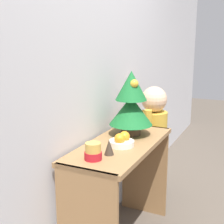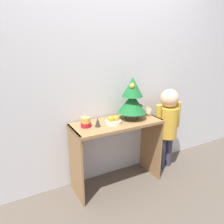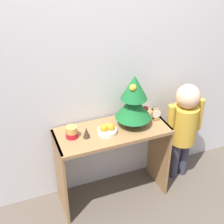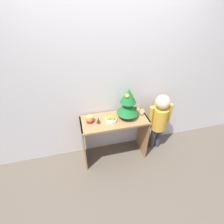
{
  "view_description": "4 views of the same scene",
  "coord_description": "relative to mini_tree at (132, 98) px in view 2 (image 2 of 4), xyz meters",
  "views": [
    {
      "loc": [
        -1.79,
        -0.58,
        1.4
      ],
      "look_at": [
        -0.07,
        0.24,
        0.96
      ],
      "focal_mm": 50.0,
      "sensor_mm": 36.0,
      "label": 1
    },
    {
      "loc": [
        -1.08,
        -1.66,
        1.53
      ],
      "look_at": [
        -0.07,
        0.19,
        0.87
      ],
      "focal_mm": 35.0,
      "sensor_mm": 36.0,
      "label": 2
    },
    {
      "loc": [
        -0.79,
        -1.8,
        2.21
      ],
      "look_at": [
        -0.01,
        0.18,
        0.94
      ],
      "focal_mm": 50.0,
      "sensor_mm": 36.0,
      "label": 3
    },
    {
      "loc": [
        -0.5,
        -1.67,
        2.28
      ],
      "look_at": [
        -0.04,
        0.2,
        0.89
      ],
      "focal_mm": 28.0,
      "sensor_mm": 36.0,
      "label": 4
    }
  ],
  "objects": [
    {
      "name": "desk_clock",
      "position": [
        0.22,
        -0.01,
        -0.18
      ],
      "size": [
        0.09,
        0.04,
        0.11
      ],
      "color": "olive",
      "rests_on": "console_table"
    },
    {
      "name": "console_table",
      "position": [
        -0.2,
        -0.01,
        -0.42
      ],
      "size": [
        0.96,
        0.41,
        0.74
      ],
      "color": "olive",
      "rests_on": "ground_plane"
    },
    {
      "name": "mini_tree",
      "position": [
        0.0,
        0.0,
        0.0
      ],
      "size": [
        0.31,
        0.31,
        0.46
      ],
      "color": "#4C3828",
      "rests_on": "console_table"
    },
    {
      "name": "singing_bowl",
      "position": [
        -0.54,
        0.01,
        -0.19
      ],
      "size": [
        0.1,
        0.1,
        0.1
      ],
      "color": "#AD1923",
      "rests_on": "console_table"
    },
    {
      "name": "back_wall",
      "position": [
        -0.2,
        0.24,
        0.27
      ],
      "size": [
        7.0,
        0.05,
        2.5
      ],
      "primitive_type": "cube",
      "color": "silver",
      "rests_on": "ground_plane"
    },
    {
      "name": "ground_plane",
      "position": [
        -0.2,
        -0.22,
        -0.98
      ],
      "size": [
        12.0,
        12.0,
        0.0
      ],
      "primitive_type": "plane",
      "color": "brown"
    },
    {
      "name": "figurine",
      "position": [
        -0.43,
        -0.04,
        -0.19
      ],
      "size": [
        0.06,
        0.06,
        0.09
      ],
      "color": "#382D23",
      "rests_on": "console_table"
    },
    {
      "name": "child_figure",
      "position": [
        0.53,
        0.0,
        -0.34
      ],
      "size": [
        0.37,
        0.24,
        1.02
      ],
      "color": "#38384C",
      "rests_on": "ground_plane"
    },
    {
      "name": "fruit_bowl",
      "position": [
        -0.25,
        -0.04,
        -0.2
      ],
      "size": [
        0.16,
        0.16,
        0.09
      ],
      "color": "silver",
      "rests_on": "console_table"
    }
  ]
}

